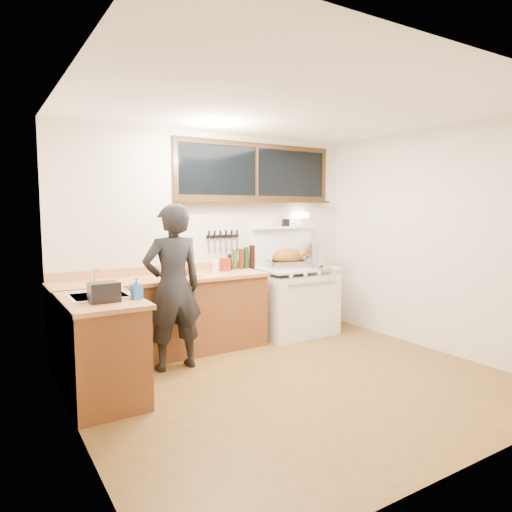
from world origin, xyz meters
TOP-DOWN VIEW (x-y plane):
  - ground_plane at (0.00, 0.00)m, footprint 4.00×3.50m
  - room_shell at (0.00, 0.00)m, footprint 4.10×3.60m
  - counter_back at (-0.80, 1.45)m, footprint 2.44×0.64m
  - counter_left at (-1.70, 0.62)m, footprint 0.64×1.09m
  - sink_unit at (-1.68, 0.70)m, footprint 0.50×0.45m
  - vintage_stove at (1.00, 1.41)m, footprint 1.02×0.74m
  - back_window at (0.60, 1.72)m, footprint 2.32×0.13m
  - left_doorway at (-1.99, -0.55)m, footprint 0.02×1.04m
  - knife_strip at (0.10, 1.73)m, footprint 0.46×0.03m
  - man at (-0.87, 0.99)m, footprint 0.64×0.42m
  - soap_bottle at (-1.43, 0.41)m, footprint 0.09×0.10m
  - toaster at (-1.70, 0.42)m, footprint 0.24×0.17m
  - cutting_board at (-0.62, 1.33)m, footprint 0.44×0.39m
  - roast_turkey at (0.85, 1.38)m, footprint 0.57×0.48m
  - stockpot at (1.34, 1.46)m, footprint 0.39×0.39m
  - saucepan at (1.12, 1.63)m, footprint 0.19×0.30m
  - pot_lid at (1.22, 1.12)m, footprint 0.36×0.36m
  - coffee_tin at (0.03, 1.55)m, footprint 0.11×0.09m
  - pitcher at (-0.11, 1.53)m, footprint 0.08×0.08m
  - bottle_cluster at (0.31, 1.63)m, footprint 0.50×0.07m

SIDE VIEW (x-z plane):
  - ground_plane at x=0.00m, z-range -0.02..0.00m
  - counter_left at x=-1.70m, z-range 0.00..0.90m
  - counter_back at x=-0.80m, z-range -0.05..0.95m
  - vintage_stove at x=1.00m, z-range -0.34..1.27m
  - sink_unit at x=-1.68m, z-range 0.66..1.03m
  - man at x=-0.87m, z-range 0.00..1.73m
  - pot_lid at x=1.22m, z-range 0.89..0.93m
  - cutting_board at x=-0.62m, z-range 0.89..1.02m
  - saucepan at x=1.12m, z-range 0.90..1.03m
  - pitcher at x=-0.11m, z-range 0.90..1.05m
  - coffee_tin at x=0.03m, z-range 0.90..1.06m
  - toaster at x=-1.70m, z-range 0.90..1.07m
  - soap_bottle at x=-1.43m, z-range 0.90..1.08m
  - roast_turkey at x=0.85m, z-range 0.87..1.14m
  - bottle_cluster at x=0.31m, z-range 0.88..1.18m
  - stockpot at x=1.34m, z-range 0.90..1.21m
  - left_doorway at x=-1.99m, z-range 0.00..2.17m
  - knife_strip at x=0.10m, z-range 1.17..1.45m
  - room_shell at x=0.00m, z-range 0.32..2.97m
  - back_window at x=0.60m, z-range 1.68..2.45m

